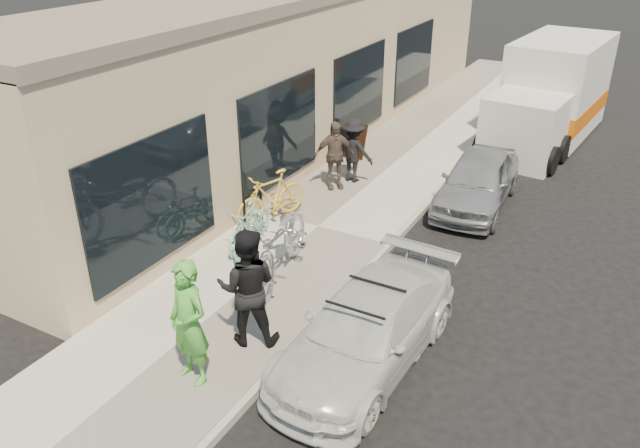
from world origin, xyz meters
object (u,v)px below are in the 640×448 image
at_px(sedan_white, 366,329).
at_px(bystander_a, 353,151).
at_px(moving_truck, 551,97).
at_px(woman_rider, 189,323).
at_px(bike_rack, 253,204).
at_px(cruiser_bike_a, 248,227).
at_px(sedan_silver, 478,181).
at_px(sandwich_board, 352,142).
at_px(cruiser_bike_c, 271,197).
at_px(bystander_b, 334,155).
at_px(tandem_bike, 282,243).
at_px(man_standing, 247,287).
at_px(cruiser_bike_b, 250,225).

height_order(sedan_white, bystander_a, bystander_a).
distance_m(moving_truck, woman_rider, 13.26).
bearing_deg(bike_rack, cruiser_bike_a, -61.83).
xyz_separation_m(sedan_white, sedan_silver, (-0.11, 6.03, 0.04)).
xyz_separation_m(moving_truck, cruiser_bike_a, (-3.63, -9.69, -0.62)).
xyz_separation_m(sandwich_board, woman_rider, (1.79, -8.60, 0.46)).
relative_size(bike_rack, sandwich_board, 0.91).
bearing_deg(sedan_white, cruiser_bike_c, 142.97).
height_order(sandwich_board, woman_rider, woman_rider).
bearing_deg(bystander_b, moving_truck, 18.70).
distance_m(bike_rack, sedan_white, 4.53).
distance_m(sandwich_board, cruiser_bike_a, 5.22).
relative_size(bike_rack, woman_rider, 0.44).
height_order(woman_rider, cruiser_bike_c, woman_rider).
bearing_deg(moving_truck, cruiser_bike_c, -109.08).
bearing_deg(bike_rack, woman_rider, -66.03).
bearing_deg(bystander_b, woman_rider, -120.92).
height_order(bike_rack, cruiser_bike_a, cruiser_bike_a).
relative_size(sandwich_board, cruiser_bike_a, 0.60).
bearing_deg(tandem_bike, bystander_a, 86.77).
xyz_separation_m(sedan_silver, woman_rider, (-1.73, -7.67, 0.47)).
relative_size(moving_truck, woman_rider, 3.14).
distance_m(man_standing, bystander_b, 5.86).
xyz_separation_m(moving_truck, woman_rider, (-2.19, -13.08, -0.15)).
relative_size(sandwich_board, moving_truck, 0.16).
relative_size(sedan_white, moving_truck, 0.69).
distance_m(cruiser_bike_b, bystander_b, 3.22).
bearing_deg(cruiser_bike_c, bystander_b, 98.71).
height_order(sedan_white, sedan_silver, sedan_silver).
bearing_deg(woman_rider, cruiser_bike_b, 125.42).
height_order(sedan_white, woman_rider, woman_rider).
distance_m(sedan_silver, tandem_bike, 5.27).
height_order(moving_truck, cruiser_bike_a, moving_truck).
bearing_deg(sedan_silver, bystander_a, -176.22).
xyz_separation_m(woman_rider, cruiser_bike_a, (-1.43, 3.39, -0.47)).
distance_m(man_standing, cruiser_bike_a, 2.87).
height_order(woman_rider, cruiser_bike_a, woman_rider).
height_order(moving_truck, cruiser_bike_b, moving_truck).
xyz_separation_m(sandwich_board, tandem_bike, (1.49, -5.80, 0.23)).
distance_m(sandwich_board, sedan_silver, 3.64).
distance_m(sedan_white, man_standing, 1.82).
bearing_deg(sedan_silver, sedan_white, -92.18).
distance_m(tandem_bike, bystander_a, 4.59).
bearing_deg(tandem_bike, sedan_white, -42.44).
bearing_deg(bike_rack, moving_truck, 65.35).
relative_size(moving_truck, cruiser_bike_a, 3.89).
distance_m(sedan_silver, bystander_b, 3.23).
bearing_deg(sedan_white, sedan_silver, 94.26).
xyz_separation_m(sedan_silver, cruiser_bike_c, (-3.42, -3.05, 0.08)).
height_order(bike_rack, tandem_bike, tandem_bike).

